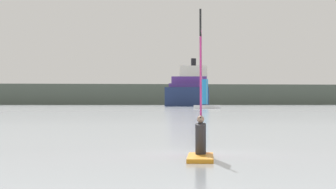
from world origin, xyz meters
TOP-DOWN VIEW (x-y plane):
  - ground_plane at (0.00, 0.00)m, footprint 4000.00×4000.00m
  - windsurfer at (-0.81, -1.56)m, footprint 1.84×3.51m
  - cargo_ship at (169.32, 414.20)m, footprint 94.88×172.97m
  - distant_headland at (512.38, 895.38)m, footprint 955.38×624.71m
  - small_sailboat at (77.72, 177.66)m, footprint 7.07×8.48m

SIDE VIEW (x-z plane):
  - ground_plane at x=0.00m, z-range 0.00..0.00m
  - small_sailboat at x=77.72m, z-range -4.49..6.24m
  - windsurfer at x=-0.81m, z-range -1.21..3.29m
  - cargo_ship at x=169.32m, z-range -10.33..27.13m
  - distant_headland at x=512.38m, z-range 0.00..25.05m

